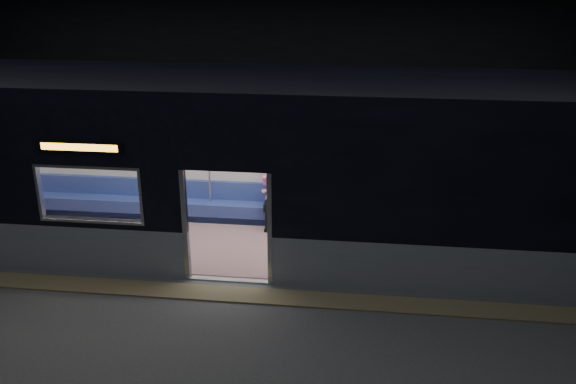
# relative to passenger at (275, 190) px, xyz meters

# --- Properties ---
(station_floor) EXTENTS (24.00, 14.00, 0.01)m
(station_floor) POSITION_rel_passenger_xyz_m (-0.47, -3.55, -0.81)
(station_floor) COLOR #47494C
(station_floor) RESTS_ON ground
(station_envelope) EXTENTS (24.00, 14.00, 5.00)m
(station_envelope) POSITION_rel_passenger_xyz_m (-0.47, -3.55, 2.86)
(station_envelope) COLOR black
(station_envelope) RESTS_ON station_floor
(tactile_strip) EXTENTS (22.80, 0.50, 0.03)m
(tactile_strip) POSITION_rel_passenger_xyz_m (-0.47, -3.00, -0.79)
(tactile_strip) COLOR #8C7F59
(tactile_strip) RESTS_ON station_floor
(metro_car) EXTENTS (18.00, 3.04, 3.35)m
(metro_car) POSITION_rel_passenger_xyz_m (-0.47, -1.00, 1.04)
(metro_car) COLOR #919EAD
(metro_car) RESTS_ON station_floor
(passenger) EXTENTS (0.43, 0.71, 1.38)m
(passenger) POSITION_rel_passenger_xyz_m (0.00, 0.00, 0.00)
(passenger) COLOR black
(passenger) RESTS_ON metro_car
(handbag) EXTENTS (0.27, 0.24, 0.13)m
(handbag) POSITION_rel_passenger_xyz_m (0.02, -0.23, -0.13)
(handbag) COLOR black
(handbag) RESTS_ON passenger
(transit_map) EXTENTS (1.03, 0.03, 0.67)m
(transit_map) POSITION_rel_passenger_xyz_m (0.41, 0.31, 0.68)
(transit_map) COLOR white
(transit_map) RESTS_ON metro_car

